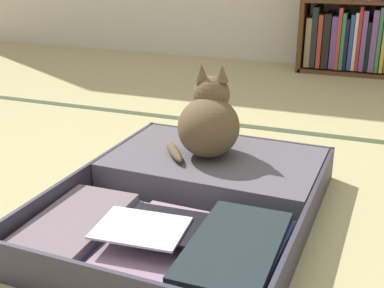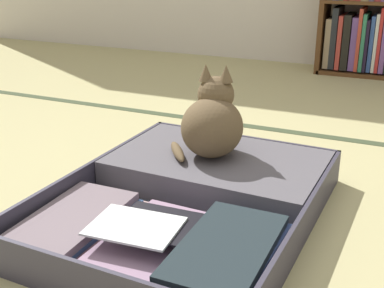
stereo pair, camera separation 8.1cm
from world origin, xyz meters
name	(u,v)px [view 1 (the left image)]	position (x,y,z in m)	size (l,w,h in m)	color
ground_plane	(197,231)	(0.00, 0.00, 0.00)	(10.00, 10.00, 0.00)	tan
tatami_border	(270,129)	(0.00, 0.94, 0.00)	(4.80, 0.05, 0.00)	#3C482F
open_suitcase	(197,196)	(-0.04, 0.12, 0.05)	(0.74, 0.95, 0.11)	#373543
black_cat	(209,122)	(-0.07, 0.30, 0.22)	(0.28, 0.26, 0.29)	brown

